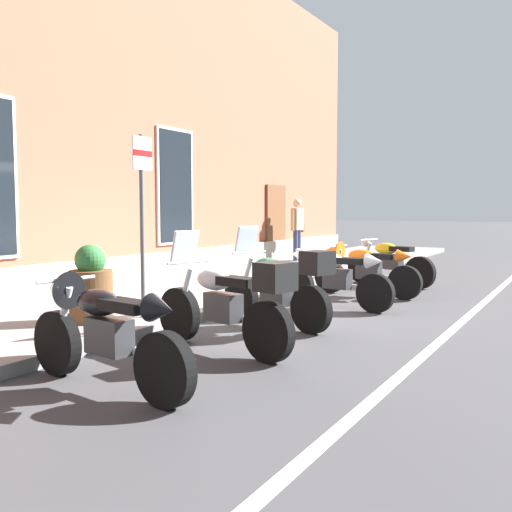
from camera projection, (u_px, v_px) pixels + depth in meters
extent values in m
plane|color=#38383A|center=(243.00, 310.00, 9.20)|extent=(140.00, 140.00, 0.00)
cube|color=slate|center=(165.00, 298.00, 9.98)|extent=(29.26, 3.17, 0.14)
cube|color=silver|center=(451.00, 331.00, 7.60)|extent=(29.26, 0.12, 0.01)
cube|color=brown|center=(2.00, 97.00, 11.74)|extent=(23.26, 5.12, 7.76)
cube|color=gray|center=(99.00, 277.00, 10.73)|extent=(23.26, 0.10, 0.70)
cube|color=silver|center=(175.00, 187.00, 12.60)|extent=(1.22, 0.06, 2.52)
cube|color=black|center=(176.00, 187.00, 12.59)|extent=(1.10, 0.03, 2.40)
cube|color=brown|center=(276.00, 225.00, 16.69)|extent=(1.10, 0.08, 2.30)
cylinder|color=black|center=(57.00, 343.00, 5.60)|extent=(0.21, 0.64, 0.63)
cylinder|color=black|center=(164.00, 370.00, 4.67)|extent=(0.21, 0.64, 0.63)
cylinder|color=silver|center=(63.00, 318.00, 5.52)|extent=(0.11, 0.32, 0.64)
cube|color=#28282B|center=(109.00, 336.00, 5.09)|extent=(0.28, 0.47, 0.32)
ellipsoid|color=black|center=(98.00, 302.00, 5.16)|extent=(0.33, 0.55, 0.24)
cube|color=black|center=(125.00, 306.00, 4.92)|extent=(0.29, 0.51, 0.10)
cylinder|color=silver|center=(66.00, 280.00, 5.44)|extent=(0.62, 0.12, 0.04)
cylinder|color=silver|center=(142.00, 353.00, 5.01)|extent=(0.15, 0.46, 0.09)
cone|color=black|center=(59.00, 289.00, 5.53)|extent=(0.40, 0.39, 0.36)
cone|color=black|center=(162.00, 309.00, 4.64)|extent=(0.27, 0.29, 0.24)
cylinder|color=black|center=(179.00, 314.00, 7.07)|extent=(0.27, 0.67, 0.66)
cylinder|color=black|center=(268.00, 332.00, 6.05)|extent=(0.27, 0.67, 0.66)
cylinder|color=silver|center=(184.00, 293.00, 6.98)|extent=(0.14, 0.33, 0.66)
cube|color=#28282B|center=(223.00, 307.00, 6.51)|extent=(0.32, 0.48, 0.32)
ellipsoid|color=#B7BABF|center=(214.00, 280.00, 6.59)|extent=(0.38, 0.57, 0.24)
cube|color=black|center=(237.00, 282.00, 6.32)|extent=(0.33, 0.52, 0.10)
cylinder|color=silver|center=(188.00, 262.00, 6.89)|extent=(0.61, 0.18, 0.04)
cylinder|color=silver|center=(250.00, 321.00, 6.40)|extent=(0.19, 0.46, 0.09)
cube|color=#B2BCC6|center=(185.00, 247.00, 6.92)|extent=(0.38, 0.22, 0.40)
cube|color=black|center=(275.00, 277.00, 5.93)|extent=(0.43, 0.40, 0.30)
cylinder|color=black|center=(241.00, 298.00, 8.46)|extent=(0.30, 0.64, 0.63)
cylinder|color=black|center=(311.00, 310.00, 7.45)|extent=(0.30, 0.64, 0.63)
cylinder|color=silver|center=(246.00, 279.00, 8.36)|extent=(0.16, 0.34, 0.68)
cube|color=#28282B|center=(276.00, 291.00, 7.90)|extent=(0.34, 0.49, 0.32)
ellipsoid|color=#195633|center=(269.00, 266.00, 7.99)|extent=(0.40, 0.57, 0.24)
cube|color=black|center=(289.00, 268.00, 7.71)|extent=(0.35, 0.52, 0.10)
cylinder|color=silver|center=(249.00, 252.00, 8.27)|extent=(0.60, 0.22, 0.04)
cylinder|color=silver|center=(298.00, 302.00, 7.78)|extent=(0.22, 0.46, 0.09)
cube|color=#B2BCC6|center=(246.00, 240.00, 8.30)|extent=(0.39, 0.24, 0.40)
cube|color=black|center=(317.00, 263.00, 7.33)|extent=(0.44, 0.41, 0.30)
cylinder|color=black|center=(297.00, 286.00, 9.81)|extent=(0.20, 0.63, 0.62)
cylinder|color=black|center=(375.00, 293.00, 8.94)|extent=(0.20, 0.63, 0.62)
cylinder|color=silver|center=(302.00, 271.00, 9.73)|extent=(0.11, 0.32, 0.65)
cube|color=#28282B|center=(337.00, 279.00, 9.33)|extent=(0.27, 0.46, 0.32)
ellipsoid|color=silver|center=(329.00, 260.00, 9.40)|extent=(0.32, 0.55, 0.24)
cube|color=black|center=(350.00, 261.00, 9.17)|extent=(0.28, 0.50, 0.10)
cylinder|color=silver|center=(307.00, 249.00, 9.65)|extent=(0.62, 0.11, 0.04)
cylinder|color=silver|center=(357.00, 287.00, 9.25)|extent=(0.15, 0.46, 0.09)
cone|color=silver|center=(300.00, 254.00, 9.74)|extent=(0.40, 0.38, 0.36)
cone|color=silver|center=(375.00, 261.00, 8.91)|extent=(0.27, 0.29, 0.24)
cylinder|color=black|center=(330.00, 277.00, 11.11)|extent=(0.18, 0.62, 0.62)
cylinder|color=black|center=(405.00, 283.00, 10.24)|extent=(0.18, 0.62, 0.62)
cylinder|color=silver|center=(335.00, 265.00, 11.03)|extent=(0.10, 0.31, 0.62)
cube|color=#28282B|center=(369.00, 270.00, 10.63)|extent=(0.26, 0.46, 0.32)
ellipsoid|color=orange|center=(361.00, 256.00, 10.70)|extent=(0.31, 0.54, 0.24)
cube|color=black|center=(381.00, 256.00, 10.48)|extent=(0.27, 0.50, 0.10)
cylinder|color=silver|center=(339.00, 246.00, 10.96)|extent=(0.62, 0.10, 0.04)
cylinder|color=silver|center=(386.00, 278.00, 10.56)|extent=(0.13, 0.46, 0.09)
cone|color=orange|center=(333.00, 251.00, 11.04)|extent=(0.39, 0.37, 0.36)
cone|color=orange|center=(404.00, 256.00, 10.21)|extent=(0.26, 0.28, 0.24)
cylinder|color=black|center=(362.00, 268.00, 12.67)|extent=(0.29, 0.67, 0.66)
cylinder|color=black|center=(420.00, 273.00, 11.65)|extent=(0.29, 0.67, 0.66)
cylinder|color=silver|center=(366.00, 257.00, 12.58)|extent=(0.15, 0.32, 0.63)
cube|color=#28282B|center=(392.00, 262.00, 12.11)|extent=(0.33, 0.48, 0.32)
ellipsoid|color=gold|center=(386.00, 249.00, 12.20)|extent=(0.39, 0.57, 0.24)
cube|color=black|center=(402.00, 249.00, 11.92)|extent=(0.34, 0.52, 0.10)
cylinder|color=silver|center=(369.00, 240.00, 12.49)|extent=(0.61, 0.20, 0.04)
cylinder|color=silver|center=(407.00, 268.00, 11.99)|extent=(0.21, 0.46, 0.09)
sphere|color=silver|center=(366.00, 243.00, 12.55)|extent=(0.18, 0.18, 0.18)
cylinder|color=#2D3351|center=(296.00, 245.00, 16.38)|extent=(0.14, 0.14, 0.87)
cylinder|color=#2D3351|center=(299.00, 245.00, 16.53)|extent=(0.14, 0.14, 0.87)
cube|color=tan|center=(297.00, 219.00, 16.40)|extent=(0.41, 0.22, 0.62)
sphere|color=tan|center=(297.00, 203.00, 16.36)|extent=(0.24, 0.24, 0.24)
cylinder|color=tan|center=(293.00, 220.00, 16.19)|extent=(0.09, 0.09, 0.59)
cylinder|color=tan|center=(301.00, 220.00, 16.61)|extent=(0.09, 0.09, 0.59)
cube|color=#592D19|center=(302.00, 228.00, 16.70)|extent=(0.09, 0.12, 0.24)
cylinder|color=#4C4C51|center=(142.00, 227.00, 7.77)|extent=(0.06, 0.06, 2.46)
cube|color=white|center=(142.00, 153.00, 7.68)|extent=(0.36, 0.03, 0.44)
cube|color=red|center=(143.00, 153.00, 7.67)|extent=(0.36, 0.01, 0.08)
cylinder|color=brown|center=(91.00, 296.00, 7.52)|extent=(0.56, 0.56, 0.67)
cylinder|color=black|center=(91.00, 296.00, 7.52)|extent=(0.59, 0.59, 0.04)
sphere|color=#28602D|center=(90.00, 260.00, 7.49)|extent=(0.40, 0.40, 0.40)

